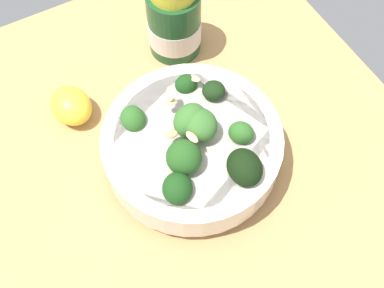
{
  "coord_description": "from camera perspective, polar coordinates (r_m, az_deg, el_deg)",
  "views": [
    {
      "loc": [
        -10.66,
        -25.72,
        52.69
      ],
      "look_at": [
        2.51,
        -1.88,
        4.0
      ],
      "focal_mm": 43.89,
      "sensor_mm": 36.0,
      "label": 1
    }
  ],
  "objects": [
    {
      "name": "ground_plane",
      "position": [
        0.61,
        -2.91,
        -2.37
      ],
      "size": [
        63.01,
        63.01,
        3.91
      ],
      "primitive_type": "cube",
      "color": "tan"
    },
    {
      "name": "bowl_of_broccoli",
      "position": [
        0.56,
        0.1,
        -0.09
      ],
      "size": [
        21.31,
        21.31,
        10.07
      ],
      "color": "silver",
      "rests_on": "ground_plane"
    },
    {
      "name": "lemon_wedge",
      "position": [
        0.63,
        -14.49,
        4.55
      ],
      "size": [
        6.04,
        6.98,
        4.19
      ],
      "primitive_type": "ellipsoid",
      "rotation": [
        0.0,
        0.0,
        1.77
      ],
      "color": "yellow",
      "rests_on": "ground_plane"
    },
    {
      "name": "bottle_tall",
      "position": [
        0.66,
        -2.18,
        14.73
      ],
      "size": [
        7.45,
        7.45,
        12.0
      ],
      "color": "#194723",
      "rests_on": "ground_plane"
    }
  ]
}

